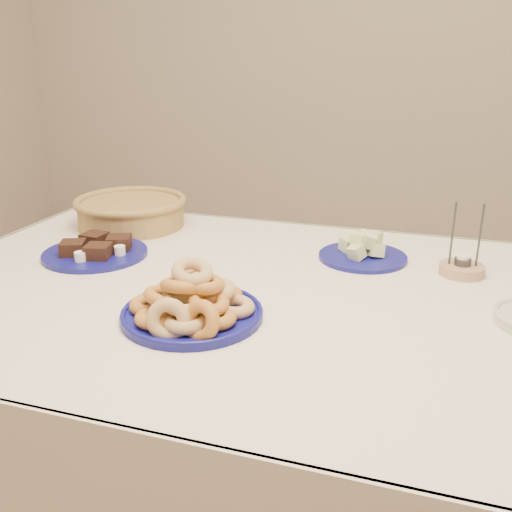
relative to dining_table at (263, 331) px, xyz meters
name	(u,v)px	position (x,y,z in m)	size (l,w,h in m)	color
dining_table	(263,331)	(0.00, 0.00, 0.00)	(1.71, 1.11, 0.75)	brown
donut_platter	(191,304)	(-0.09, -0.19, 0.14)	(0.32, 0.32, 0.13)	navy
melon_plate	(363,250)	(0.19, 0.28, 0.13)	(0.25, 0.25, 0.08)	navy
brownie_plate	(95,251)	(-0.50, 0.08, 0.12)	(0.30, 0.30, 0.05)	navy
wicker_basket	(131,211)	(-0.54, 0.36, 0.16)	(0.40, 0.40, 0.09)	olive
candle_holder	(462,268)	(0.44, 0.24, 0.12)	(0.11, 0.11, 0.18)	#A67F5C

